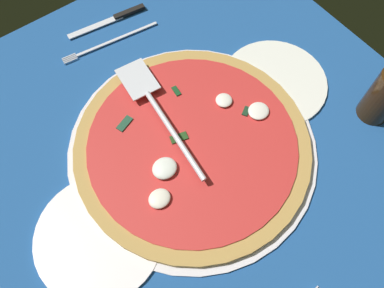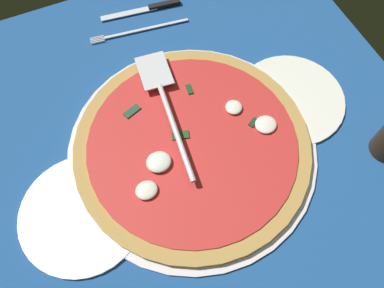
{
  "view_description": "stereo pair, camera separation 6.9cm",
  "coord_description": "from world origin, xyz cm",
  "px_view_note": "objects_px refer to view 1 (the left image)",
  "views": [
    {
      "loc": [
        17.34,
        24.89,
        64.15
      ],
      "look_at": [
        -1.35,
        -0.1,
        1.95
      ],
      "focal_mm": 35.9,
      "sensor_mm": 36.0,
      "label": 1
    },
    {
      "loc": [
        11.35,
        28.4,
        64.15
      ],
      "look_at": [
        -1.35,
        -0.1,
        1.95
      ],
      "focal_mm": 35.9,
      "sensor_mm": 36.0,
      "label": 2
    }
  ],
  "objects_px": {
    "dinner_plate_right": "(99,236)",
    "pizza": "(192,145)",
    "pizza_server": "(158,110)",
    "dinner_plate_left": "(274,82)",
    "place_setting_near": "(113,31)"
  },
  "relations": [
    {
      "from": "dinner_plate_left",
      "to": "pizza_server",
      "type": "xyz_separation_m",
      "value": [
        0.24,
        -0.07,
        0.04
      ]
    },
    {
      "from": "pizza_server",
      "to": "dinner_plate_right",
      "type": "bearing_deg",
      "value": 126.5
    },
    {
      "from": "dinner_plate_left",
      "to": "pizza",
      "type": "height_order",
      "value": "pizza"
    },
    {
      "from": "dinner_plate_left",
      "to": "pizza",
      "type": "relative_size",
      "value": 0.49
    },
    {
      "from": "dinner_plate_right",
      "to": "pizza",
      "type": "bearing_deg",
      "value": -170.01
    },
    {
      "from": "dinner_plate_right",
      "to": "place_setting_near",
      "type": "relative_size",
      "value": 0.91
    },
    {
      "from": "dinner_plate_right",
      "to": "pizza",
      "type": "xyz_separation_m",
      "value": [
        -0.22,
        -0.04,
        0.01
      ]
    },
    {
      "from": "pizza_server",
      "to": "pizza",
      "type": "bearing_deg",
      "value": -164.18
    },
    {
      "from": "dinner_plate_right",
      "to": "pizza_server",
      "type": "bearing_deg",
      "value": -149.28
    },
    {
      "from": "dinner_plate_left",
      "to": "pizza",
      "type": "xyz_separation_m",
      "value": [
        0.22,
        0.02,
        0.01
      ]
    },
    {
      "from": "dinner_plate_left",
      "to": "place_setting_near",
      "type": "height_order",
      "value": "place_setting_near"
    },
    {
      "from": "dinner_plate_right",
      "to": "pizza",
      "type": "height_order",
      "value": "pizza"
    },
    {
      "from": "dinner_plate_right",
      "to": "place_setting_near",
      "type": "distance_m",
      "value": 0.45
    },
    {
      "from": "dinner_plate_right",
      "to": "pizza_server",
      "type": "distance_m",
      "value": 0.24
    },
    {
      "from": "pizza",
      "to": "dinner_plate_left",
      "type": "bearing_deg",
      "value": -175.4
    }
  ]
}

